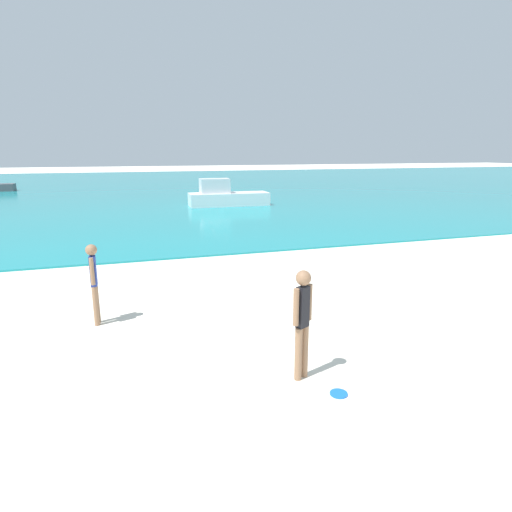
{
  "coord_description": "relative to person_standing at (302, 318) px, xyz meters",
  "views": [
    {
      "loc": [
        -3.01,
        -1.05,
        3.43
      ],
      "look_at": [
        -0.14,
        7.83,
        1.15
      ],
      "focal_mm": 30.41,
      "sensor_mm": 36.0,
      "label": 1
    }
  ],
  "objects": [
    {
      "name": "boat_near",
      "position": [
        4.02,
        20.88,
        -0.34
      ],
      "size": [
        5.01,
        1.75,
        1.68
      ],
      "rotation": [
        0.0,
        0.0,
        -0.03
      ],
      "color": "white",
      "rests_on": "water"
    },
    {
      "name": "person_standing",
      "position": [
        0.0,
        0.0,
        0.0
      ],
      "size": [
        0.36,
        0.23,
        1.73
      ],
      "rotation": [
        0.0,
        0.0,
        0.48
      ],
      "color": "#936B4C",
      "rests_on": "ground"
    },
    {
      "name": "water",
      "position": [
        0.48,
        38.15,
        -0.95
      ],
      "size": [
        160.0,
        60.0,
        0.06
      ],
      "primitive_type": "cube",
      "color": "teal",
      "rests_on": "ground"
    },
    {
      "name": "frisbee",
      "position": [
        0.33,
        -0.61,
        -0.97
      ],
      "size": [
        0.26,
        0.26,
        0.03
      ],
      "primitive_type": "cylinder",
      "color": "blue",
      "rests_on": "ground"
    },
    {
      "name": "person_distant",
      "position": [
        -3.07,
        3.24,
        -0.04
      ],
      "size": [
        0.22,
        0.38,
        1.65
      ],
      "rotation": [
        0.0,
        0.0,
        1.5
      ],
      "color": "#936B4C",
      "rests_on": "ground"
    }
  ]
}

